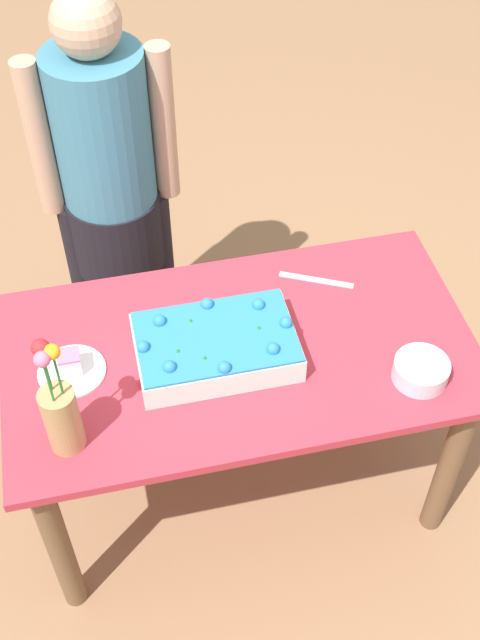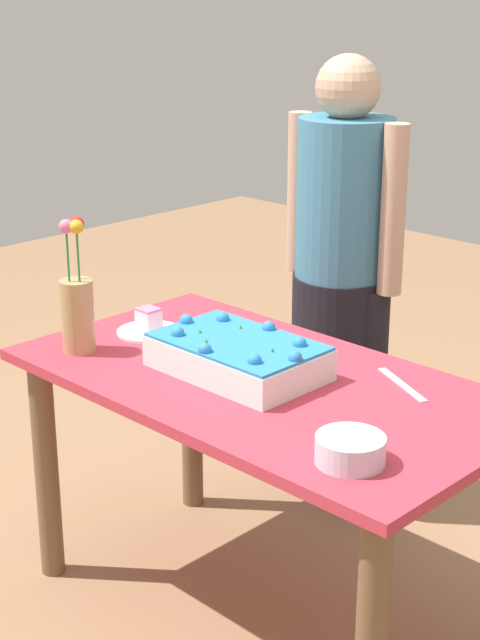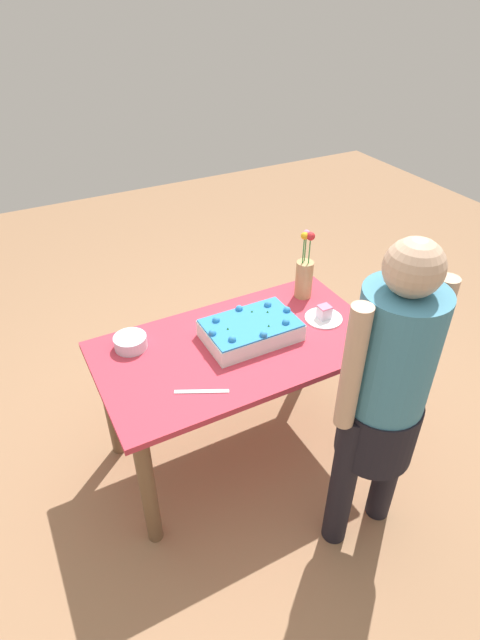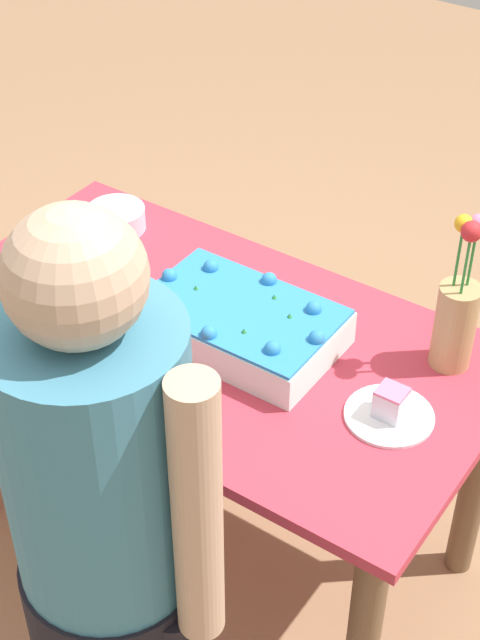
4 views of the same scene
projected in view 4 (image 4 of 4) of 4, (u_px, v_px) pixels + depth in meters
name	position (u px, v px, depth m)	size (l,w,h in m)	color
ground_plane	(215.00, 534.00, 2.70)	(8.00, 8.00, 0.00)	#986F4E
dining_table	(211.00, 374.00, 2.33)	(1.33, 0.73, 0.72)	#BE3243
sheet_cake	(240.00, 323.00, 2.20)	(0.44, 0.28, 0.11)	white
serving_plate_with_slice	(390.00, 410.00, 2.02)	(0.19, 0.19, 0.08)	white
cake_knife	(53.00, 334.00, 2.24)	(0.23, 0.02, 0.00)	silver
flower_vase	(456.00, 316.00, 2.09)	(0.09, 0.09, 0.38)	tan
fruit_bowl	(116.00, 218.00, 2.57)	(0.15, 0.15, 0.06)	silver
person_standing	(109.00, 540.00, 1.62)	(0.45, 0.31, 1.49)	black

